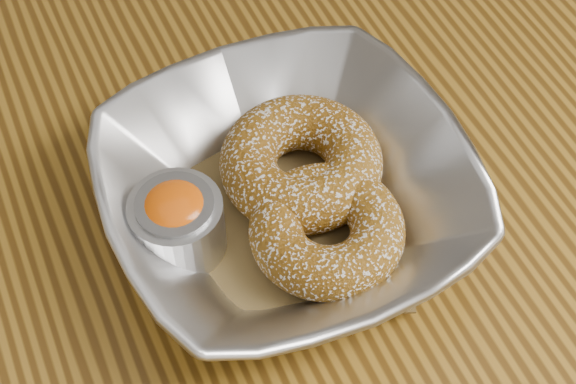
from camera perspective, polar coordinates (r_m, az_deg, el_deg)
name	(u,v)px	position (r m, az deg, el deg)	size (l,w,h in m)	color
table	(290,279)	(0.65, 0.12, -5.63)	(1.20, 0.80, 0.75)	brown
serving_bowl	(288,195)	(0.54, 0.00, -0.18)	(0.22, 0.22, 0.05)	#B9BBC0
parchment	(288,212)	(0.55, 0.00, -1.29)	(0.14, 0.14, 0.00)	brown
donut_back	(301,163)	(0.55, 0.85, 1.91)	(0.10, 0.10, 0.04)	brown
donut_front	(327,230)	(0.52, 2.53, -2.48)	(0.09, 0.09, 0.03)	brown
ramekin	(177,222)	(0.52, -7.17, -1.94)	(0.06, 0.06, 0.05)	#B9BBC0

